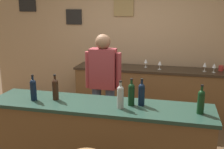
{
  "coord_description": "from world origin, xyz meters",
  "views": [
    {
      "loc": [
        0.84,
        -3.19,
        1.99
      ],
      "look_at": [
        -0.05,
        0.45,
        1.05
      ],
      "focal_mm": 43.97,
      "sensor_mm": 36.0,
      "label": 1
    }
  ],
  "objects_px": {
    "wine_bottle_e": "(142,94)",
    "wine_glass_d": "(214,66)",
    "wine_bottle_b": "(55,89)",
    "wine_glass_a": "(146,61)",
    "wine_bottle_a": "(33,89)",
    "coffee_mug": "(221,68)",
    "wine_bottle_c": "(120,96)",
    "wine_bottle_f": "(201,101)",
    "bartender": "(103,83)",
    "wine_bottle_d": "(131,93)",
    "wine_glass_c": "(205,65)",
    "wine_glass_b": "(160,63)"
  },
  "relations": [
    {
      "from": "wine_glass_a",
      "to": "wine_glass_c",
      "type": "height_order",
      "value": "same"
    },
    {
      "from": "wine_bottle_b",
      "to": "coffee_mug",
      "type": "bearing_deg",
      "value": 45.1
    },
    {
      "from": "wine_bottle_a",
      "to": "wine_glass_c",
      "type": "xyz_separation_m",
      "value": [
        2.06,
        2.09,
        -0.05
      ]
    },
    {
      "from": "wine_bottle_c",
      "to": "wine_glass_b",
      "type": "relative_size",
      "value": 1.97
    },
    {
      "from": "wine_glass_b",
      "to": "wine_glass_c",
      "type": "distance_m",
      "value": 0.76
    },
    {
      "from": "wine_bottle_d",
      "to": "wine_bottle_c",
      "type": "bearing_deg",
      "value": -129.95
    },
    {
      "from": "bartender",
      "to": "wine_bottle_b",
      "type": "bearing_deg",
      "value": -114.47
    },
    {
      "from": "wine_glass_a",
      "to": "wine_glass_d",
      "type": "distance_m",
      "value": 1.17
    },
    {
      "from": "wine_bottle_a",
      "to": "wine_glass_b",
      "type": "distance_m",
      "value": 2.43
    },
    {
      "from": "wine_glass_c",
      "to": "coffee_mug",
      "type": "relative_size",
      "value": 1.24
    },
    {
      "from": "wine_glass_b",
      "to": "coffee_mug",
      "type": "height_order",
      "value": "wine_glass_b"
    },
    {
      "from": "coffee_mug",
      "to": "wine_glass_c",
      "type": "bearing_deg",
      "value": -160.43
    },
    {
      "from": "wine_bottle_e",
      "to": "wine_bottle_b",
      "type": "bearing_deg",
      "value": -177.1
    },
    {
      "from": "wine_bottle_c",
      "to": "coffee_mug",
      "type": "relative_size",
      "value": 2.45
    },
    {
      "from": "wine_glass_a",
      "to": "wine_glass_d",
      "type": "bearing_deg",
      "value": -6.41
    },
    {
      "from": "wine_bottle_d",
      "to": "coffee_mug",
      "type": "relative_size",
      "value": 2.45
    },
    {
      "from": "bartender",
      "to": "wine_bottle_c",
      "type": "bearing_deg",
      "value": -63.63
    },
    {
      "from": "wine_bottle_c",
      "to": "wine_bottle_d",
      "type": "relative_size",
      "value": 1.0
    },
    {
      "from": "wine_bottle_c",
      "to": "wine_glass_a",
      "type": "xyz_separation_m",
      "value": [
        0.01,
        2.18,
        -0.05
      ]
    },
    {
      "from": "wine_bottle_f",
      "to": "wine_glass_a",
      "type": "height_order",
      "value": "wine_bottle_f"
    },
    {
      "from": "wine_bottle_b",
      "to": "wine_bottle_f",
      "type": "bearing_deg",
      "value": -1.52
    },
    {
      "from": "wine_glass_c",
      "to": "wine_glass_d",
      "type": "xyz_separation_m",
      "value": [
        0.15,
        -0.05,
        0.0
      ]
    },
    {
      "from": "wine_bottle_e",
      "to": "wine_glass_d",
      "type": "height_order",
      "value": "wine_bottle_e"
    },
    {
      "from": "wine_bottle_a",
      "to": "coffee_mug",
      "type": "distance_m",
      "value": 3.21
    },
    {
      "from": "bartender",
      "to": "wine_glass_d",
      "type": "bearing_deg",
      "value": 36.12
    },
    {
      "from": "bartender",
      "to": "wine_glass_b",
      "type": "distance_m",
      "value": 1.38
    },
    {
      "from": "wine_glass_c",
      "to": "wine_glass_b",
      "type": "bearing_deg",
      "value": -177.6
    },
    {
      "from": "bartender",
      "to": "wine_glass_c",
      "type": "bearing_deg",
      "value": 39.86
    },
    {
      "from": "wine_bottle_a",
      "to": "wine_glass_a",
      "type": "height_order",
      "value": "wine_bottle_a"
    },
    {
      "from": "wine_bottle_b",
      "to": "wine_bottle_f",
      "type": "distance_m",
      "value": 1.62
    },
    {
      "from": "wine_bottle_f",
      "to": "coffee_mug",
      "type": "relative_size",
      "value": 2.45
    },
    {
      "from": "wine_bottle_f",
      "to": "wine_glass_c",
      "type": "height_order",
      "value": "wine_bottle_f"
    },
    {
      "from": "wine_bottle_d",
      "to": "coffee_mug",
      "type": "bearing_deg",
      "value": 59.82
    },
    {
      "from": "wine_bottle_b",
      "to": "wine_glass_a",
      "type": "relative_size",
      "value": 1.97
    },
    {
      "from": "bartender",
      "to": "wine_bottle_f",
      "type": "relative_size",
      "value": 5.29
    },
    {
      "from": "wine_bottle_b",
      "to": "bartender",
      "type": "bearing_deg",
      "value": 65.53
    },
    {
      "from": "wine_glass_a",
      "to": "wine_glass_b",
      "type": "height_order",
      "value": "same"
    },
    {
      "from": "bartender",
      "to": "wine_glass_d",
      "type": "relative_size",
      "value": 10.45
    },
    {
      "from": "wine_bottle_d",
      "to": "wine_bottle_e",
      "type": "xyz_separation_m",
      "value": [
        0.11,
        0.02,
        0.0
      ]
    },
    {
      "from": "wine_bottle_f",
      "to": "wine_bottle_e",
      "type": "bearing_deg",
      "value": 171.38
    },
    {
      "from": "wine_bottle_d",
      "to": "wine_bottle_e",
      "type": "distance_m",
      "value": 0.11
    },
    {
      "from": "wine_glass_a",
      "to": "wine_bottle_e",
      "type": "bearing_deg",
      "value": -84.48
    },
    {
      "from": "wine_glass_c",
      "to": "wine_bottle_d",
      "type": "bearing_deg",
      "value": -115.14
    },
    {
      "from": "wine_bottle_c",
      "to": "wine_glass_b",
      "type": "bearing_deg",
      "value": 82.59
    },
    {
      "from": "bartender",
      "to": "coffee_mug",
      "type": "height_order",
      "value": "bartender"
    },
    {
      "from": "wine_glass_a",
      "to": "coffee_mug",
      "type": "bearing_deg",
      "value": 0.7
    },
    {
      "from": "bartender",
      "to": "wine_glass_c",
      "type": "height_order",
      "value": "bartender"
    },
    {
      "from": "wine_bottle_b",
      "to": "wine_bottle_c",
      "type": "relative_size",
      "value": 1.0
    },
    {
      "from": "wine_glass_a",
      "to": "wine_bottle_d",
      "type": "bearing_deg",
      "value": -87.56
    },
    {
      "from": "wine_bottle_e",
      "to": "wine_glass_a",
      "type": "height_order",
      "value": "wine_bottle_e"
    }
  ]
}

